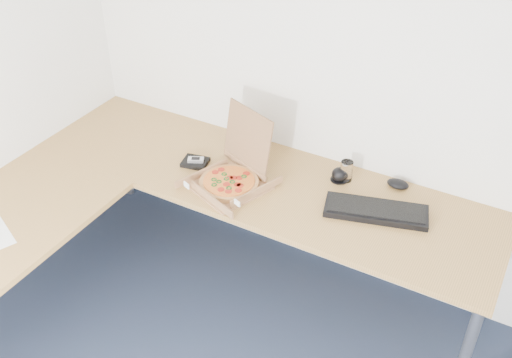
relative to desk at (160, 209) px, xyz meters
The scene contains 9 objects.
room_shell 1.39m from the desk, 49.77° to the right, with size 3.50×3.50×2.50m, color white, non-canonical shape.
desk is the anchor object (origin of this frame).
pizza_box 0.39m from the desk, 54.14° to the left, with size 0.34×0.39×0.34m.
drinking_glass 0.96m from the desk, 41.29° to the left, with size 0.06×0.06×0.11m, color white.
keyboard 1.05m from the desk, 25.13° to the left, with size 0.49×0.17×0.03m, color black.
mouse 1.21m from the desk, 35.72° to the left, with size 0.11×0.07×0.04m, color black.
wallet 0.38m from the desk, 96.01° to the left, with size 0.13×0.11×0.02m, color black.
phone 0.38m from the desk, 95.11° to the left, with size 0.08×0.04×0.02m, color #B2B5BA.
dome_speaker 0.93m from the desk, 41.73° to the left, with size 0.09×0.09×0.08m, color black.
Camera 1 is at (0.70, -0.78, 2.53)m, focal length 41.51 mm.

